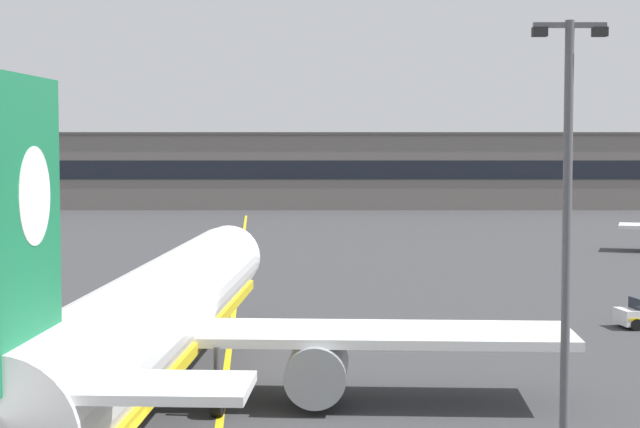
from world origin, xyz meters
name	(u,v)px	position (x,y,z in m)	size (l,w,h in m)	color
taxiway_centreline	(230,325)	(0.00, 30.00, 0.00)	(0.30, 180.00, 0.01)	yellow
airliner_foreground	(154,317)	(-1.43, 11.96, 3.37)	(32.20, 41.51, 11.65)	white
apron_lamp_post	(564,238)	(12.33, 3.35, 7.16)	(2.24, 0.90, 13.71)	#515156
safety_cone_by_nose_gear	(211,325)	(-0.90, 28.36, 0.26)	(0.44, 0.44, 0.55)	orange
terminal_building	(239,170)	(-7.22, 137.81, 5.79)	(133.87, 12.40, 11.56)	slate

